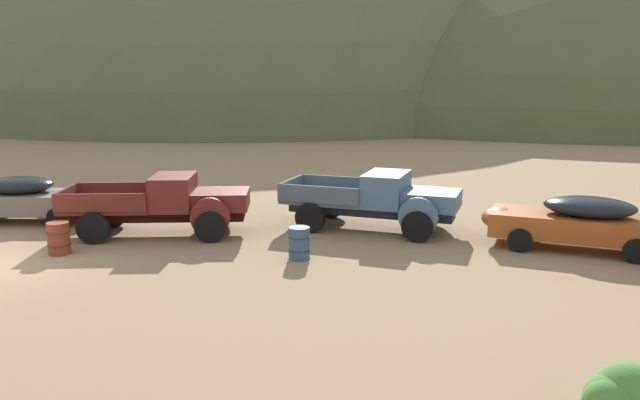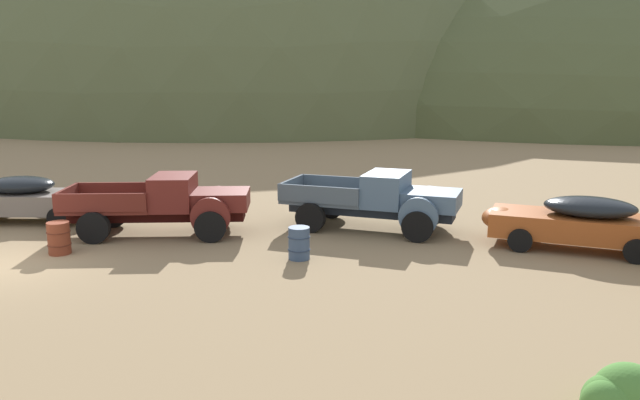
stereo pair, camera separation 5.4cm
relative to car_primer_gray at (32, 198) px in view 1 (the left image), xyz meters
name	(u,v)px [view 1 (the left image)]	position (x,y,z in m)	size (l,w,h in m)	color
ground_plane	(2,266)	(2.87, -4.42, -0.82)	(300.00, 300.00, 0.00)	#937A56
hill_far_right	(243,113)	(-18.86, 60.51, -0.82)	(80.84, 76.91, 55.87)	#56603D
hill_distant	(539,112)	(20.02, 72.78, -0.82)	(94.59, 83.72, 37.47)	#4C5633
car_primer_gray	(32,198)	(0.00, 0.00, 0.00)	(4.93, 2.90, 1.57)	slate
truck_oxblood	(172,204)	(5.48, -0.15, 0.17)	(5.98, 3.73, 1.89)	black
truck_chalk_blue	(384,200)	(11.78, 2.30, 0.17)	(5.75, 2.64, 1.89)	#262D39
car_oxide_orange	(572,221)	(17.40, 1.71, 0.00)	(5.20, 2.29, 1.57)	#A34C1E
oil_drum_spare	(59,238)	(3.55, -3.02, -0.36)	(0.65, 0.65, 0.92)	brown
oil_drum_by_truck	(299,243)	(10.18, -1.52, -0.37)	(0.63, 0.63, 0.90)	#384C6B
bush_front_left	(64,202)	(-0.30, 1.87, -0.54)	(1.39, 1.16, 1.07)	#3D702D
bush_back_edge	(621,400)	(17.23, -7.57, -0.56)	(1.22, 1.04, 1.02)	#4C8438
bush_lone_scrub	(384,207)	(11.32, 4.92, -0.63)	(0.87, 0.86, 0.76)	#5B8E42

